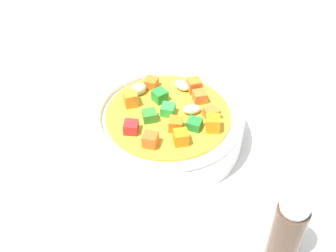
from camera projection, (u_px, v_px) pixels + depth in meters
The scene contains 4 objects.
ground_plane at pixel (168, 146), 56.63cm from camera, with size 140.00×140.00×2.00cm, color silver.
soup_bowl_main at pixel (168, 124), 54.10cm from camera, with size 18.36×18.36×6.26cm.
spoon at pixel (287, 120), 58.19cm from camera, with size 20.56×11.76×0.90cm.
pepper_shaker at pixel (289, 227), 41.00cm from camera, with size 3.10×3.10×9.25cm.
Camera 1 is at (13.90, -37.24, 39.41)cm, focal length 47.46 mm.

